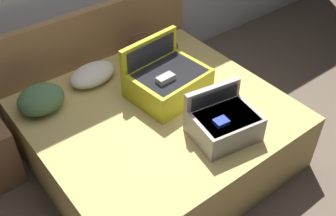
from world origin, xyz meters
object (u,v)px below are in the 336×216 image
Objects in this scene: hard_case_large at (167,81)px; pillow_center_head at (93,74)px; pillow_near_headboard at (41,99)px; hard_case_medium at (224,122)px; bed at (158,134)px; duffel_bag at (150,49)px.

hard_case_large is 0.66m from pillow_center_head.
pillow_center_head is at bearing 9.68° from pillow_near_headboard.
hard_case_large is 0.62m from hard_case_medium.
bed is 0.75m from pillow_center_head.
hard_case_large is at bearing 101.64° from hard_case_medium.
bed is 3.29× the size of duffel_bag.
hard_case_large is 1.46× the size of pillow_center_head.
hard_case_large is at bearing -26.72° from pillow_near_headboard.
hard_case_medium is at bearing -68.86° from bed.
pillow_near_headboard is at bearing 142.27° from bed.
hard_case_large is at bearing -111.94° from duffel_bag.
bed is at bearing -37.73° from pillow_near_headboard.
hard_case_large reaches higher than pillow_center_head.
hard_case_large reaches higher than pillow_near_headboard.
pillow_center_head is (-0.59, 0.02, -0.04)m from duffel_bag.
bed is at bearing 120.52° from hard_case_medium.
bed is 0.68m from hard_case_medium.
pillow_near_headboard is at bearing 147.28° from hard_case_large.
hard_case_medium reaches higher than pillow_center_head.
hard_case_large is (0.18, 0.10, 0.41)m from bed.
duffel_bag reaches higher than pillow_near_headboard.
pillow_near_headboard is 0.86× the size of pillow_center_head.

